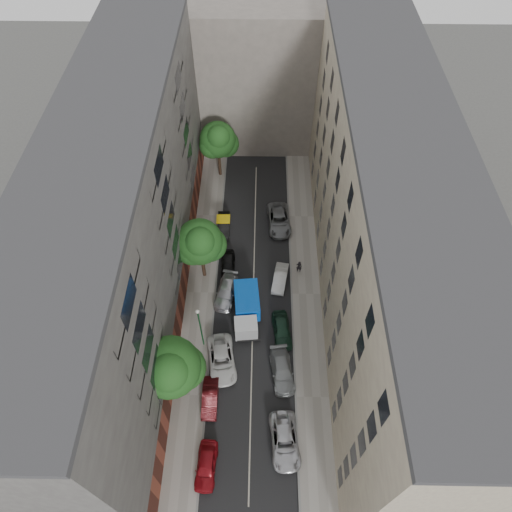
{
  "coord_description": "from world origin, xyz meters",
  "views": [
    {
      "loc": [
        0.69,
        -26.16,
        40.06
      ],
      "look_at": [
        0.27,
        0.36,
        6.0
      ],
      "focal_mm": 32.0,
      "sensor_mm": 36.0,
      "label": 1
    }
  ],
  "objects_px": {
    "car_right_4": "(279,220)",
    "pedestrian": "(299,267)",
    "car_left_3": "(226,292)",
    "car_left_2": "(222,360)",
    "car_left_0": "(206,466)",
    "car_right_2": "(282,330)",
    "car_right_3": "(280,278)",
    "lamp_post": "(200,324)",
    "car_left_1": "(210,398)",
    "tree_mid": "(201,244)",
    "car_right_1": "(282,371)",
    "tarp_truck": "(247,309)",
    "car_right_0": "(285,441)",
    "tree_far": "(219,141)",
    "tree_near": "(171,369)",
    "car_left_5": "(224,225)",
    "car_left_4": "(228,264)"
  },
  "relations": [
    {
      "from": "tarp_truck",
      "to": "car_left_1",
      "type": "distance_m",
      "value": 9.19
    },
    {
      "from": "car_right_2",
      "to": "tree_far",
      "type": "xyz_separation_m",
      "value": [
        -7.37,
        22.76,
        4.73
      ]
    },
    {
      "from": "car_left_3",
      "to": "car_left_2",
      "type": "bearing_deg",
      "value": -80.14
    },
    {
      "from": "tree_mid",
      "to": "lamp_post",
      "type": "xyz_separation_m",
      "value": [
        0.52,
        -8.11,
        -1.55
      ]
    },
    {
      "from": "tarp_truck",
      "to": "car_right_2",
      "type": "distance_m",
      "value": 4.0
    },
    {
      "from": "car_left_0",
      "to": "car_left_1",
      "type": "bearing_deg",
      "value": 94.3
    },
    {
      "from": "car_right_1",
      "to": "car_right_2",
      "type": "distance_m",
      "value": 4.2
    },
    {
      "from": "car_left_5",
      "to": "car_right_0",
      "type": "xyz_separation_m",
      "value": [
        6.5,
        -24.0,
        0.04
      ]
    },
    {
      "from": "car_left_0",
      "to": "car_right_0",
      "type": "xyz_separation_m",
      "value": [
        6.37,
        2.0,
        0.01
      ]
    },
    {
      "from": "car_left_2",
      "to": "lamp_post",
      "type": "distance_m",
      "value": 4.2
    },
    {
      "from": "car_right_2",
      "to": "lamp_post",
      "type": "xyz_separation_m",
      "value": [
        -7.54,
        -1.34,
        3.28
      ]
    },
    {
      "from": "car_left_1",
      "to": "car_left_3",
      "type": "xyz_separation_m",
      "value": [
        0.8,
        11.2,
        0.04
      ]
    },
    {
      "from": "pedestrian",
      "to": "car_left_3",
      "type": "bearing_deg",
      "value": 30.7
    },
    {
      "from": "car_left_1",
      "to": "car_right_2",
      "type": "bearing_deg",
      "value": 46.29
    },
    {
      "from": "car_right_1",
      "to": "car_right_3",
      "type": "height_order",
      "value": "car_right_1"
    },
    {
      "from": "car_right_4",
      "to": "pedestrian",
      "type": "relative_size",
      "value": 3.29
    },
    {
      "from": "car_left_2",
      "to": "tree_mid",
      "type": "distance_m",
      "value": 11.33
    },
    {
      "from": "tree_mid",
      "to": "tree_far",
      "type": "bearing_deg",
      "value": 87.51
    },
    {
      "from": "car_left_0",
      "to": "car_right_2",
      "type": "bearing_deg",
      "value": 65.94
    },
    {
      "from": "car_left_3",
      "to": "car_left_4",
      "type": "xyz_separation_m",
      "value": [
        0.0,
        3.6,
        -0.03
      ]
    },
    {
      "from": "car_right_3",
      "to": "car_left_0",
      "type": "bearing_deg",
      "value": -99.02
    },
    {
      "from": "car_left_2",
      "to": "car_left_4",
      "type": "bearing_deg",
      "value": 80.31
    },
    {
      "from": "car_left_1",
      "to": "car_right_2",
      "type": "distance_m",
      "value": 9.39
    },
    {
      "from": "car_right_2",
      "to": "tree_far",
      "type": "height_order",
      "value": "tree_far"
    },
    {
      "from": "car_left_1",
      "to": "car_right_0",
      "type": "distance_m",
      "value": 7.43
    },
    {
      "from": "car_left_3",
      "to": "car_right_0",
      "type": "height_order",
      "value": "car_right_0"
    },
    {
      "from": "tree_near",
      "to": "tarp_truck",
      "type": "bearing_deg",
      "value": 55.69
    },
    {
      "from": "car_right_0",
      "to": "car_left_0",
      "type": "bearing_deg",
      "value": -167.98
    },
    {
      "from": "car_left_2",
      "to": "car_right_1",
      "type": "xyz_separation_m",
      "value": [
        5.6,
        -1.0,
        -0.05
      ]
    },
    {
      "from": "car_left_0",
      "to": "car_right_0",
      "type": "distance_m",
      "value": 6.68
    },
    {
      "from": "car_left_2",
      "to": "car_right_1",
      "type": "height_order",
      "value": "car_left_2"
    },
    {
      "from": "tree_far",
      "to": "car_right_1",
      "type": "bearing_deg",
      "value": -74.84
    },
    {
      "from": "lamp_post",
      "to": "pedestrian",
      "type": "height_order",
      "value": "lamp_post"
    },
    {
      "from": "car_left_3",
      "to": "car_right_1",
      "type": "bearing_deg",
      "value": -47.07
    },
    {
      "from": "car_left_5",
      "to": "car_right_0",
      "type": "height_order",
      "value": "car_right_0"
    },
    {
      "from": "car_left_2",
      "to": "tree_far",
      "type": "xyz_separation_m",
      "value": [
        -1.7,
        25.96,
        4.72
      ]
    },
    {
      "from": "car_right_1",
      "to": "car_right_3",
      "type": "relative_size",
      "value": 1.22
    },
    {
      "from": "tree_mid",
      "to": "car_left_2",
      "type": "bearing_deg",
      "value": -76.47
    },
    {
      "from": "car_right_3",
      "to": "lamp_post",
      "type": "relative_size",
      "value": 0.62
    },
    {
      "from": "car_right_3",
      "to": "tree_near",
      "type": "height_order",
      "value": "tree_near"
    },
    {
      "from": "tarp_truck",
      "to": "car_left_1",
      "type": "height_order",
      "value": "tarp_truck"
    },
    {
      "from": "car_left_1",
      "to": "tree_mid",
      "type": "distance_m",
      "value": 14.52
    },
    {
      "from": "car_left_1",
      "to": "car_left_5",
      "type": "distance_m",
      "value": 20.4
    },
    {
      "from": "tarp_truck",
      "to": "car_right_1",
      "type": "xyz_separation_m",
      "value": [
        3.4,
        -6.05,
        -0.8
      ]
    },
    {
      "from": "lamp_post",
      "to": "tree_far",
      "type": "bearing_deg",
      "value": 89.59
    },
    {
      "from": "car_left_1",
      "to": "lamp_post",
      "type": "xyz_separation_m",
      "value": [
        -1.08,
        5.46,
        3.35
      ]
    },
    {
      "from": "tree_mid",
      "to": "car_right_1",
      "type": "bearing_deg",
      "value": -53.91
    },
    {
      "from": "car_right_1",
      "to": "tree_near",
      "type": "distance_m",
      "value": 10.76
    },
    {
      "from": "car_left_0",
      "to": "car_right_1",
      "type": "bearing_deg",
      "value": 55.6
    },
    {
      "from": "car_left_0",
      "to": "car_left_3",
      "type": "relative_size",
      "value": 0.87
    }
  ]
}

